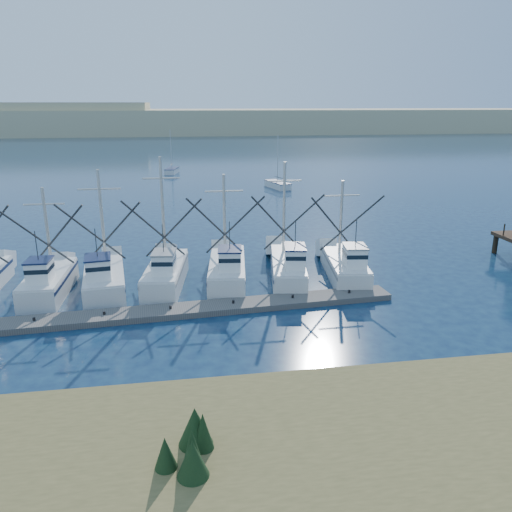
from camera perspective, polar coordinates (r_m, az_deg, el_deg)
The scene contains 7 objects.
ground at distance 28.27m, azimuth 10.66°, elevation -10.00°, with size 500.00×500.00×0.00m, color #0D1D3A.
shore_bank at distance 18.12m, azimuth -4.12°, elevation -24.15°, with size 40.00×10.00×1.60m, color #4C422D.
floating_dock at distance 31.96m, azimuth -9.72°, elevation -6.27°, with size 29.31×1.95×0.39m, color #5B5752.
dune_ridge at distance 233.90m, azimuth -7.03°, elevation 15.06°, with size 360.00×60.00×10.00m, color tan.
trawler_fleet at distance 36.42m, azimuth -9.27°, elevation -1.98°, with size 29.11×9.26×9.15m.
sailboat_near at distance 78.75m, azimuth 2.50°, elevation 8.13°, with size 3.36×6.03×8.10m.
sailboat_far at distance 96.76m, azimuth -9.59°, elevation 9.59°, with size 2.83×5.21×8.10m.
Camera 1 is at (-8.95, -23.60, 12.73)m, focal length 35.00 mm.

